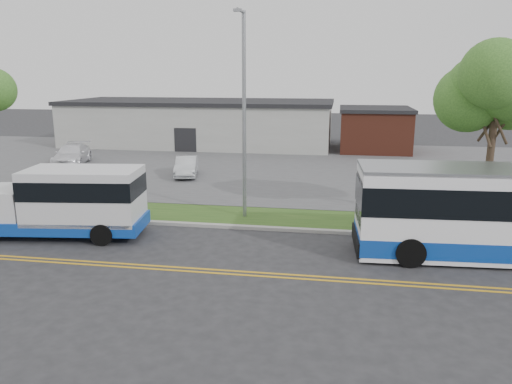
% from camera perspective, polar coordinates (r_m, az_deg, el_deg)
% --- Properties ---
extents(ground, '(140.00, 140.00, 0.00)m').
position_cam_1_polar(ground, '(22.54, -10.18, -4.57)').
color(ground, '#28282B').
rests_on(ground, ground).
extents(lane_line_north, '(70.00, 0.12, 0.01)m').
position_cam_1_polar(lane_line_north, '(19.18, -14.05, -8.01)').
color(lane_line_north, gold).
rests_on(lane_line_north, ground).
extents(lane_line_south, '(70.00, 0.12, 0.01)m').
position_cam_1_polar(lane_line_south, '(18.92, -14.42, -8.33)').
color(lane_line_south, gold).
rests_on(lane_line_south, ground).
extents(curb, '(80.00, 0.30, 0.15)m').
position_cam_1_polar(curb, '(23.51, -9.30, -3.59)').
color(curb, '#9E9B93').
rests_on(curb, ground).
extents(verge, '(80.00, 3.30, 0.10)m').
position_cam_1_polar(verge, '(25.15, -7.99, -2.47)').
color(verge, '#254818').
rests_on(verge, ground).
extents(parking_lot, '(80.00, 25.00, 0.10)m').
position_cam_1_polar(parking_lot, '(38.49, -1.72, 3.20)').
color(parking_lot, '#4C4C4F').
rests_on(parking_lot, ground).
extents(commercial_building, '(25.40, 10.40, 4.35)m').
position_cam_1_polar(commercial_building, '(49.24, -6.37, 7.87)').
color(commercial_building, '#9E9E99').
rests_on(commercial_building, ground).
extents(brick_wing, '(6.30, 7.30, 3.90)m').
position_cam_1_polar(brick_wing, '(46.51, 13.39, 7.00)').
color(brick_wing, brown).
rests_on(brick_wing, ground).
extents(tree_east, '(5.20, 5.20, 8.33)m').
position_cam_1_polar(tree_east, '(24.07, 25.88, 10.50)').
color(tree_east, '#39261F').
rests_on(tree_east, verge).
extents(streetlight_near, '(0.35, 1.53, 9.50)m').
position_cam_1_polar(streetlight_near, '(23.35, -1.40, 9.37)').
color(streetlight_near, gray).
rests_on(streetlight_near, verge).
extents(shuttle_bus, '(7.96, 3.42, 2.96)m').
position_cam_1_polar(shuttle_bus, '(22.82, -20.79, -0.90)').
color(shuttle_bus, '#0E3B9B').
rests_on(shuttle_bus, ground).
extents(parked_car_a, '(2.22, 4.17, 1.31)m').
position_cam_1_polar(parked_car_a, '(34.04, -7.96, 2.92)').
color(parked_car_a, silver).
rests_on(parked_car_a, parking_lot).
extents(parked_car_b, '(3.44, 5.60, 1.52)m').
position_cam_1_polar(parked_car_b, '(40.42, -20.30, 4.02)').
color(parked_car_b, white).
rests_on(parked_car_b, parking_lot).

